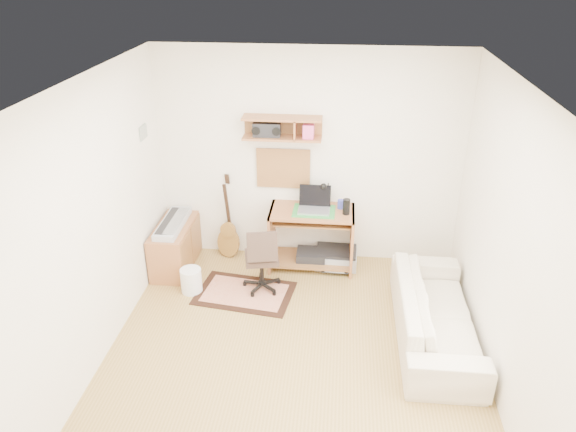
# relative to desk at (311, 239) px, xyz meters

# --- Properties ---
(floor) EXTENTS (3.60, 4.00, 0.01)m
(floor) POSITION_rel_desk_xyz_m (-0.07, -1.73, -0.38)
(floor) COLOR #A78445
(floor) RESTS_ON ground
(ceiling) EXTENTS (3.60, 4.00, 0.01)m
(ceiling) POSITION_rel_desk_xyz_m (-0.07, -1.73, 2.23)
(ceiling) COLOR white
(ceiling) RESTS_ON ground
(back_wall) EXTENTS (3.60, 0.01, 2.60)m
(back_wall) POSITION_rel_desk_xyz_m (-0.07, 0.28, 0.93)
(back_wall) COLOR white
(back_wall) RESTS_ON ground
(left_wall) EXTENTS (0.01, 4.00, 2.60)m
(left_wall) POSITION_rel_desk_xyz_m (-1.87, -1.73, 0.93)
(left_wall) COLOR white
(left_wall) RESTS_ON ground
(right_wall) EXTENTS (0.01, 4.00, 2.60)m
(right_wall) POSITION_rel_desk_xyz_m (1.74, -1.73, 0.93)
(right_wall) COLOR white
(right_wall) RESTS_ON ground
(wall_shelf) EXTENTS (0.90, 0.25, 0.26)m
(wall_shelf) POSITION_rel_desk_xyz_m (-0.37, 0.15, 1.32)
(wall_shelf) COLOR #A7663B
(wall_shelf) RESTS_ON back_wall
(cork_board) EXTENTS (0.64, 0.03, 0.49)m
(cork_board) POSITION_rel_desk_xyz_m (-0.37, 0.25, 0.79)
(cork_board) COLOR tan
(cork_board) RESTS_ON back_wall
(wall_photo) EXTENTS (0.02, 0.20, 0.15)m
(wall_photo) POSITION_rel_desk_xyz_m (-1.86, -0.23, 1.34)
(wall_photo) COLOR #4C8CBF
(wall_photo) RESTS_ON left_wall
(desk) EXTENTS (1.00, 0.55, 0.75)m
(desk) POSITION_rel_desk_xyz_m (0.00, 0.00, 0.00)
(desk) COLOR #A7663B
(desk) RESTS_ON floor
(laptop) EXTENTS (0.38, 0.38, 0.28)m
(laptop) POSITION_rel_desk_xyz_m (0.02, -0.02, 0.52)
(laptop) COLOR silver
(laptop) RESTS_ON desk
(speaker) EXTENTS (0.08, 0.08, 0.19)m
(speaker) POSITION_rel_desk_xyz_m (0.40, -0.05, 0.47)
(speaker) COLOR black
(speaker) RESTS_ON desk
(desk_lamp) EXTENTS (0.10, 0.10, 0.31)m
(desk_lamp) POSITION_rel_desk_xyz_m (0.18, 0.14, 0.53)
(desk_lamp) COLOR black
(desk_lamp) RESTS_ON desk
(pencil_cup) EXTENTS (0.07, 0.07, 0.11)m
(pencil_cup) POSITION_rel_desk_xyz_m (0.33, 0.10, 0.43)
(pencil_cup) COLOR #363DA3
(pencil_cup) RESTS_ON desk
(boombox) EXTENTS (0.31, 0.14, 0.16)m
(boombox) POSITION_rel_desk_xyz_m (-0.54, 0.15, 1.30)
(boombox) COLOR black
(boombox) RESTS_ON wall_shelf
(rug) EXTENTS (1.16, 0.85, 0.01)m
(rug) POSITION_rel_desk_xyz_m (-0.71, -0.69, -0.37)
(rug) COLOR beige
(rug) RESTS_ON floor
(task_chair) EXTENTS (0.50, 0.50, 0.82)m
(task_chair) POSITION_rel_desk_xyz_m (-0.53, -0.56, 0.03)
(task_chair) COLOR #392A21
(task_chair) RESTS_ON floor
(cabinet) EXTENTS (0.40, 0.90, 0.55)m
(cabinet) POSITION_rel_desk_xyz_m (-1.65, -0.18, -0.10)
(cabinet) COLOR #A7663B
(cabinet) RESTS_ON floor
(music_keyboard) EXTENTS (0.25, 0.81, 0.07)m
(music_keyboard) POSITION_rel_desk_xyz_m (-1.65, -0.18, 0.21)
(music_keyboard) COLOR #B2B5BA
(music_keyboard) RESTS_ON cabinet
(guitar) EXTENTS (0.32, 0.24, 1.08)m
(guitar) POSITION_rel_desk_xyz_m (-1.05, 0.13, 0.17)
(guitar) COLOR olive
(guitar) RESTS_ON floor
(waste_basket) EXTENTS (0.27, 0.27, 0.29)m
(waste_basket) POSITION_rel_desk_xyz_m (-1.32, -0.70, -0.23)
(waste_basket) COLOR white
(waste_basket) RESTS_ON floor
(printer) EXTENTS (0.52, 0.41, 0.19)m
(printer) POSITION_rel_desk_xyz_m (0.31, 0.06, -0.29)
(printer) COLOR #A5A8AA
(printer) RESTS_ON floor
(sofa) EXTENTS (0.55, 1.89, 0.74)m
(sofa) POSITION_rel_desk_xyz_m (1.31, -1.24, -0.01)
(sofa) COLOR beige
(sofa) RESTS_ON floor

